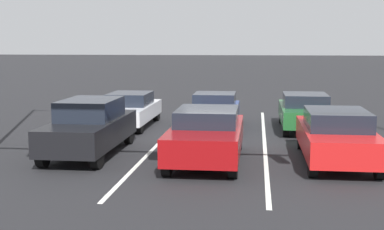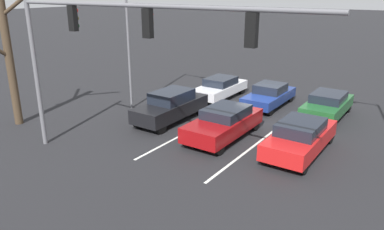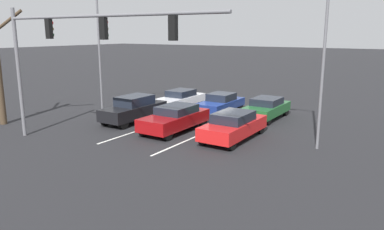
% 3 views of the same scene
% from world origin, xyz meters
% --- Properties ---
extents(ground_plane, '(240.00, 240.00, 0.00)m').
position_xyz_m(ground_plane, '(0.00, 0.00, 0.00)').
color(ground_plane, black).
extents(lane_stripe_left_divider, '(0.12, 15.19, 0.01)m').
position_xyz_m(lane_stripe_left_divider, '(-1.77, 1.59, 0.01)').
color(lane_stripe_left_divider, silver).
rests_on(lane_stripe_left_divider, ground_plane).
extents(lane_stripe_center_divider, '(0.12, 15.19, 0.01)m').
position_xyz_m(lane_stripe_center_divider, '(1.77, 1.59, 0.01)').
color(lane_stripe_center_divider, silver).
rests_on(lane_stripe_center_divider, ground_plane).
extents(car_maroon_midlane_front, '(1.95, 4.77, 1.49)m').
position_xyz_m(car_maroon_midlane_front, '(-0.09, 4.83, 0.78)').
color(car_maroon_midlane_front, maroon).
rests_on(car_maroon_midlane_front, ground_plane).
extents(car_black_rightlane_front, '(1.77, 4.78, 1.68)m').
position_xyz_m(car_black_rightlane_front, '(3.51, 4.32, 0.85)').
color(car_black_rightlane_front, black).
rests_on(car_black_rightlane_front, ground_plane).
extents(car_red_leftlane_front, '(1.89, 4.78, 1.50)m').
position_xyz_m(car_red_leftlane_front, '(-3.73, 4.53, 0.77)').
color(car_red_leftlane_front, red).
rests_on(car_red_leftlane_front, ground_plane).
extents(car_darkgreen_leftlane_second, '(1.87, 4.42, 1.40)m').
position_xyz_m(car_darkgreen_leftlane_second, '(-3.36, -1.11, 0.74)').
color(car_darkgreen_leftlane_second, '#1E5928').
rests_on(car_darkgreen_leftlane_second, ground_plane).
extents(car_white_rightlane_second, '(1.78, 4.48, 1.37)m').
position_xyz_m(car_white_rightlane_second, '(3.58, -1.12, 0.71)').
color(car_white_rightlane_second, silver).
rests_on(car_white_rightlane_second, ground_plane).
extents(car_navy_midlane_second, '(1.83, 4.38, 1.38)m').
position_xyz_m(car_navy_midlane_second, '(0.17, -1.22, 0.70)').
color(car_navy_midlane_second, navy).
rests_on(car_navy_midlane_second, ground_plane).
extents(traffic_signal_gantry, '(12.85, 0.37, 6.92)m').
position_xyz_m(traffic_signal_gantry, '(2.22, 10.17, 5.18)').
color(traffic_signal_gantry, slate).
rests_on(traffic_signal_gantry, ground_plane).
extents(street_lamp_right_shoulder, '(2.15, 0.24, 9.42)m').
position_xyz_m(street_lamp_right_shoulder, '(6.67, 3.84, 5.37)').
color(street_lamp_right_shoulder, slate).
rests_on(street_lamp_right_shoulder, ground_plane).
extents(street_lamp_left_shoulder, '(1.80, 0.24, 9.02)m').
position_xyz_m(street_lamp_left_shoulder, '(-7.84, 3.80, 5.12)').
color(street_lamp_left_shoulder, slate).
rests_on(street_lamp_left_shoulder, ground_plane).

